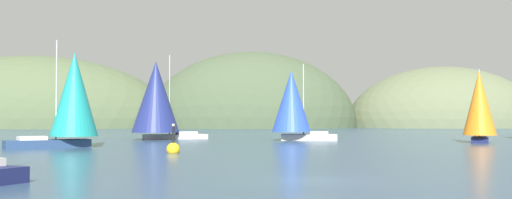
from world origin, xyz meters
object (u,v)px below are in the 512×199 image
sailboat_orange_sail (479,106)px  sailboat_blue_spinnaker (293,103)px  sailboat_navy_sail (156,98)px  sailboat_teal_sail (72,98)px  channel_buoy (173,149)px

sailboat_orange_sail → sailboat_blue_spinnaker: 21.78m
sailboat_navy_sail → sailboat_orange_sail: bearing=-18.2°
sailboat_blue_spinnaker → sailboat_teal_sail: bearing=-147.9°
sailboat_blue_spinnaker → channel_buoy: bearing=-118.0°
sailboat_navy_sail → sailboat_blue_spinnaker: sailboat_navy_sail is taller
sailboat_orange_sail → sailboat_navy_sail: bearing=161.8°
sailboat_orange_sail → sailboat_blue_spinnaker: (-20.28, 7.92, 0.45)m
sailboat_navy_sail → channel_buoy: size_ratio=4.21×
sailboat_teal_sail → sailboat_navy_sail: bearing=72.4°
sailboat_teal_sail → sailboat_orange_sail: bearing=8.8°
sailboat_navy_sail → sailboat_teal_sail: 20.12m
sailboat_navy_sail → sailboat_teal_sail: (-6.07, -19.17, -0.65)m
sailboat_navy_sail → sailboat_teal_sail: size_ratio=1.08×
sailboat_orange_sail → channel_buoy: (-33.19, -16.32, -3.83)m
sailboat_navy_sail → sailboat_blue_spinnaker: 17.91m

